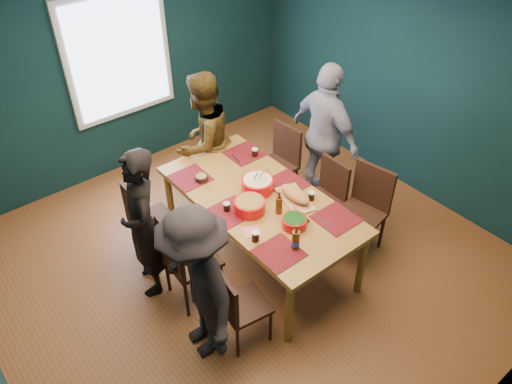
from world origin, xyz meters
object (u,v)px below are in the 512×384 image
Objects in this scene: chair_right_near at (366,204)px; person_back at (203,142)px; dining_table at (259,203)px; chair_left_far at (145,218)px; chair_right_mid at (327,192)px; chair_left_mid at (183,257)px; person_near_left at (197,286)px; bowl_salad at (250,205)px; person_far_left at (143,225)px; chair_right_far at (281,158)px; bowl_dumpling at (258,184)px; bowl_herbs at (294,222)px; chair_left_near at (236,303)px; cutting_board at (295,195)px; person_right at (325,136)px.

person_back reaches higher than chair_right_near.
chair_left_far is at bearing 140.65° from dining_table.
chair_right_near reaches higher than chair_right_mid.
chair_left_mid is 0.64× the size of person_near_left.
bowl_salad is (-1.09, 0.02, 0.37)m from chair_right_mid.
chair_right_near is at bearing -33.80° from chair_left_far.
person_far_left is (-1.99, 0.51, 0.29)m from chair_right_mid.
chair_right_far is 0.60× the size of person_near_left.
chair_left_far is 1.23m from bowl_dumpling.
person_near_left reaches higher than bowl_herbs.
chair_right_mid is at bearing -25.03° from chair_left_far.
chair_right_far is (1.81, -0.07, 0.01)m from chair_left_far.
chair_left_mid is at bearing -163.65° from chair_right_far.
chair_left_near is 1.27m from bowl_dumpling.
cutting_board is (1.37, 0.29, 0.09)m from person_near_left.
chair_left_mid is at bearing 176.94° from chair_right_mid.
chair_right_mid is 0.74m from cutting_board.
chair_right_near is at bearing -7.11° from cutting_board.
chair_left_mid is 0.57× the size of person_right.
person_far_left reaches higher than chair_right_far.
person_back reaches higher than person_far_left.
chair_right_far is 0.54× the size of person_right.
chair_left_far is 0.98× the size of chair_right_far.
person_right reaches higher than chair_right_mid.
bowl_herbs is (-1.02, 0.03, 0.30)m from chair_right_near.
dining_table is 9.35× the size of bowl_herbs.
chair_left_far is 1.07× the size of chair_left_near.
bowl_dumpling reaches higher than chair_left_far.
dining_table is 2.42× the size of chair_right_mid.
bowl_dumpling reaches higher than bowl_salad.
bowl_dumpling is at bearing 59.87° from dining_table.
bowl_dumpling is 1.41× the size of bowl_herbs.
chair_right_far is at bearing 89.53° from chair_right_mid.
chair_left_mid is 1.25m from cutting_board.
cutting_board is (1.17, -1.01, 0.34)m from chair_left_far.
person_near_left is 2.66× the size of cutting_board.
bowl_herbs is at bearing -26.28° from chair_left_mid.
chair_right_mid is at bearing -15.18° from bowl_dumpling.
chair_left_far is (-0.92, 0.75, -0.20)m from dining_table.
chair_right_far is 0.80m from chair_right_mid.
chair_right_mid is at bearing 27.90° from cutting_board.
bowl_herbs reaches higher than chair_left_near.
person_back is at bearing 75.32° from bowl_salad.
bowl_dumpling reaches higher than chair_right_mid.
dining_table is at bearing -120.28° from bowl_dumpling.
chair_left_near is 1.82m from chair_right_mid.
chair_left_far is at bearing 172.39° from person_far_left.
chair_left_mid is 1.96m from chair_right_far.
chair_left_far is 0.49m from person_far_left.
chair_right_mid is at bearing -7.33° from dining_table.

